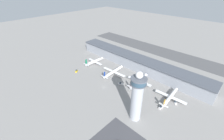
{
  "coord_description": "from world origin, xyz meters",
  "views": [
    {
      "loc": [
        112.53,
        -103.85,
        117.28
      ],
      "look_at": [
        -8.34,
        23.84,
        12.43
      ],
      "focal_mm": 24.0,
      "sensor_mm": 36.0,
      "label": 1
    }
  ],
  "objects_px": {
    "control_tower": "(137,97)",
    "airplane_gate_alpha": "(95,61)",
    "airplane_gate_bravo": "(113,72)",
    "airplane_gate_delta": "(170,97)",
    "service_truck_fuel": "(175,103)",
    "service_truck_catering": "(77,71)",
    "airplane_gate_charlie": "(139,81)",
    "service_truck_water": "(161,107)",
    "service_truck_baggage": "(121,84)"
  },
  "relations": [
    {
      "from": "control_tower",
      "to": "airplane_gate_alpha",
      "type": "distance_m",
      "value": 125.99
    },
    {
      "from": "airplane_gate_bravo",
      "to": "airplane_gate_delta",
      "type": "bearing_deg",
      "value": 2.93
    },
    {
      "from": "service_truck_fuel",
      "to": "service_truck_catering",
      "type": "bearing_deg",
      "value": -165.37
    },
    {
      "from": "airplane_gate_bravo",
      "to": "airplane_gate_delta",
      "type": "xyz_separation_m",
      "value": [
        83.98,
        4.3,
        -0.02
      ]
    },
    {
      "from": "airplane_gate_delta",
      "to": "airplane_gate_bravo",
      "type": "bearing_deg",
      "value": -177.07
    },
    {
      "from": "service_truck_catering",
      "to": "airplane_gate_charlie",
      "type": "bearing_deg",
      "value": 23.82
    },
    {
      "from": "control_tower",
      "to": "service_truck_fuel",
      "type": "xyz_separation_m",
      "value": [
        20.72,
        47.26,
        -25.46
      ]
    },
    {
      "from": "airplane_gate_bravo",
      "to": "service_truck_water",
      "type": "height_order",
      "value": "airplane_gate_bravo"
    },
    {
      "from": "airplane_gate_delta",
      "to": "service_truck_water",
      "type": "height_order",
      "value": "airplane_gate_delta"
    },
    {
      "from": "control_tower",
      "to": "service_truck_water",
      "type": "relative_size",
      "value": 8.8
    },
    {
      "from": "control_tower",
      "to": "service_truck_baggage",
      "type": "distance_m",
      "value": 61.79
    },
    {
      "from": "service_truck_baggage",
      "to": "airplane_gate_bravo",
      "type": "bearing_deg",
      "value": 154.25
    },
    {
      "from": "control_tower",
      "to": "airplane_gate_alpha",
      "type": "relative_size",
      "value": 1.53
    },
    {
      "from": "service_truck_catering",
      "to": "service_truck_fuel",
      "type": "relative_size",
      "value": 1.09
    },
    {
      "from": "airplane_gate_alpha",
      "to": "service_truck_catering",
      "type": "bearing_deg",
      "value": -91.56
    },
    {
      "from": "service_truck_water",
      "to": "airplane_gate_charlie",
      "type": "bearing_deg",
      "value": 154.53
    },
    {
      "from": "airplane_gate_bravo",
      "to": "airplane_gate_delta",
      "type": "distance_m",
      "value": 84.09
    },
    {
      "from": "airplane_gate_charlie",
      "to": "service_truck_fuel",
      "type": "height_order",
      "value": "airplane_gate_charlie"
    },
    {
      "from": "airplane_gate_bravo",
      "to": "service_truck_baggage",
      "type": "relative_size",
      "value": 5.36
    },
    {
      "from": "airplane_gate_bravo",
      "to": "airplane_gate_delta",
      "type": "relative_size",
      "value": 1.07
    },
    {
      "from": "control_tower",
      "to": "service_truck_baggage",
      "type": "xyz_separation_m",
      "value": [
        -46.12,
        32.45,
        -25.26
      ]
    },
    {
      "from": "service_truck_water",
      "to": "control_tower",
      "type": "bearing_deg",
      "value": -113.43
    },
    {
      "from": "airplane_gate_delta",
      "to": "airplane_gate_alpha",
      "type": "bearing_deg",
      "value": -179.29
    },
    {
      "from": "service_truck_fuel",
      "to": "service_truck_baggage",
      "type": "height_order",
      "value": "service_truck_baggage"
    },
    {
      "from": "airplane_gate_bravo",
      "to": "service_truck_catering",
      "type": "bearing_deg",
      "value": -144.69
    },
    {
      "from": "airplane_gate_alpha",
      "to": "service_truck_baggage",
      "type": "bearing_deg",
      "value": -11.72
    },
    {
      "from": "control_tower",
      "to": "airplane_gate_bravo",
      "type": "relative_size",
      "value": 1.33
    },
    {
      "from": "airplane_gate_alpha",
      "to": "service_truck_catering",
      "type": "height_order",
      "value": "airplane_gate_alpha"
    },
    {
      "from": "airplane_gate_alpha",
      "to": "airplane_gate_delta",
      "type": "bearing_deg",
      "value": 0.71
    },
    {
      "from": "airplane_gate_charlie",
      "to": "service_truck_fuel",
      "type": "relative_size",
      "value": 6.72
    },
    {
      "from": "service_truck_fuel",
      "to": "service_truck_water",
      "type": "distance_m",
      "value": 19.49
    },
    {
      "from": "airplane_gate_charlie",
      "to": "service_truck_water",
      "type": "height_order",
      "value": "airplane_gate_charlie"
    },
    {
      "from": "airplane_gate_charlie",
      "to": "service_truck_catering",
      "type": "xyz_separation_m",
      "value": [
        -86.19,
        -38.05,
        -3.87
      ]
    },
    {
      "from": "airplane_gate_bravo",
      "to": "service_truck_water",
      "type": "xyz_separation_m",
      "value": [
        82.86,
        -14.55,
        -3.37
      ]
    },
    {
      "from": "airplane_gate_alpha",
      "to": "airplane_gate_delta",
      "type": "xyz_separation_m",
      "value": [
        128.76,
        1.6,
        0.38
      ]
    },
    {
      "from": "service_truck_baggage",
      "to": "airplane_gate_charlie",
      "type": "bearing_deg",
      "value": 46.27
    },
    {
      "from": "airplane_gate_bravo",
      "to": "service_truck_water",
      "type": "bearing_deg",
      "value": -9.96
    },
    {
      "from": "airplane_gate_charlie",
      "to": "service_truck_baggage",
      "type": "relative_size",
      "value": 5.13
    },
    {
      "from": "service_truck_baggage",
      "to": "service_truck_water",
      "type": "relative_size",
      "value": 1.23
    },
    {
      "from": "service_truck_baggage",
      "to": "service_truck_water",
      "type": "xyz_separation_m",
      "value": [
        58.89,
        -2.98,
        0.07
      ]
    },
    {
      "from": "service_truck_water",
      "to": "airplane_gate_alpha",
      "type": "bearing_deg",
      "value": 172.31
    },
    {
      "from": "control_tower",
      "to": "service_truck_water",
      "type": "xyz_separation_m",
      "value": [
        12.77,
        29.47,
        -25.18
      ]
    },
    {
      "from": "airplane_gate_bravo",
      "to": "service_truck_water",
      "type": "relative_size",
      "value": 6.62
    },
    {
      "from": "control_tower",
      "to": "airplane_gate_bravo",
      "type": "bearing_deg",
      "value": 147.87
    },
    {
      "from": "control_tower",
      "to": "service_truck_catering",
      "type": "bearing_deg",
      "value": 174.27
    },
    {
      "from": "service_truck_catering",
      "to": "service_truck_water",
      "type": "distance_m",
      "value": 129.83
    },
    {
      "from": "service_truck_water",
      "to": "service_truck_baggage",
      "type": "bearing_deg",
      "value": 177.1
    },
    {
      "from": "airplane_gate_alpha",
      "to": "service_truck_catering",
      "type": "relative_size",
      "value": 5.61
    },
    {
      "from": "airplane_gate_charlie",
      "to": "service_truck_catering",
      "type": "distance_m",
      "value": 94.29
    },
    {
      "from": "airplane_gate_delta",
      "to": "service_truck_fuel",
      "type": "xyz_separation_m",
      "value": [
        6.83,
        -1.06,
        -3.63
      ]
    }
  ]
}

